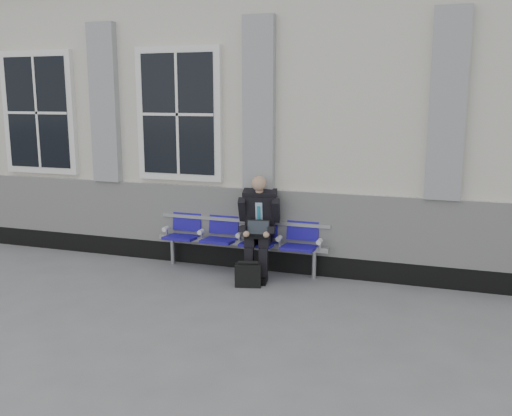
% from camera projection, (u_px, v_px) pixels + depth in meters
% --- Properties ---
extents(ground, '(70.00, 70.00, 0.00)m').
position_uv_depth(ground, '(110.00, 288.00, 7.57)').
color(ground, slate).
rests_on(ground, ground).
extents(station_building, '(14.40, 4.40, 4.49)m').
position_uv_depth(station_building, '(211.00, 112.00, 10.37)').
color(station_building, beige).
rests_on(station_building, ground).
extents(bench, '(2.60, 0.47, 0.91)m').
position_uv_depth(bench, '(241.00, 234.00, 8.26)').
color(bench, '#9EA0A3').
rests_on(bench, ground).
extents(businessman, '(0.61, 0.82, 1.43)m').
position_uv_depth(businessman, '(259.00, 222.00, 7.99)').
color(businessman, black).
rests_on(businessman, ground).
extents(briefcase, '(0.37, 0.23, 0.36)m').
position_uv_depth(briefcase, '(248.00, 275.00, 7.62)').
color(briefcase, black).
rests_on(briefcase, ground).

